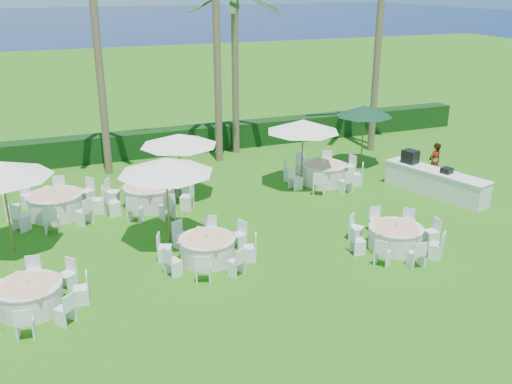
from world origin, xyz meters
The scene contains 20 objects.
ground centered at (0.00, 0.00, 0.00)m, with size 120.00×120.00×0.00m, color #246210.
hedge centered at (0.00, 12.00, 0.60)m, with size 34.00×1.00×1.20m, color black.
ocean centered at (0.00, 102.00, 0.00)m, with size 260.00×260.00×0.00m, color #071046.
banquet_table_a centered at (-5.63, -0.40, 0.38)m, with size 2.91×2.91×0.89m.
banquet_table_b centered at (-0.67, 0.57, 0.39)m, with size 2.86×2.86×0.90m.
banquet_table_c centered at (5.00, -0.79, 0.39)m, with size 2.94×2.94×0.90m.
banquet_table_d centered at (-4.65, 5.81, 0.44)m, with size 3.35×3.35×1.00m.
banquet_table_e centered at (-1.38, 5.50, 0.44)m, with size 3.31×3.31×1.00m.
banquet_table_f centered at (5.79, 5.49, 0.43)m, with size 3.25×3.25×0.98m.
umbrella_a centered at (-6.05, 3.32, 2.66)m, with size 2.96×2.96×2.91m.
umbrella_b centered at (-1.44, 2.13, 2.60)m, with size 2.95×2.95×2.85m.
umbrella_c centered at (-0.09, 5.90, 2.32)m, with size 2.90×2.90×2.54m.
umbrella_d centered at (4.78, 5.43, 2.52)m, with size 2.92×2.92×2.76m.
umbrella_green centered at (8.48, 6.93, 2.51)m, with size 2.47×2.47×2.76m.
buffet_table centered at (9.19, 2.72, 0.53)m, with size 2.17×4.31×1.51m.
staff_person centered at (10.02, 3.85, 0.85)m, with size 0.62×0.41×1.70m, color gray.
palm_b centered at (-2.24, 10.05, 5.32)m, with size 4.41×4.04×9.71m.
palm_c centered at (2.80, 10.03, 5.67)m, with size 4.40×4.15×10.38m.
palm_d centered at (3.97, 11.00, 4.21)m, with size 4.39×4.18×7.55m.
palm_e centered at (10.26, 8.96, 5.53)m, with size 4.29×4.35×10.12m.
Camera 1 is at (-4.91, -14.15, 7.86)m, focal length 40.00 mm.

